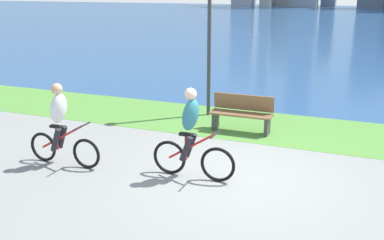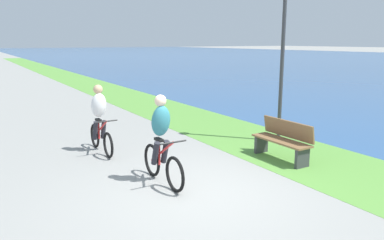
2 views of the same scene
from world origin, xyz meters
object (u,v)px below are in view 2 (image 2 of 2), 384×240
at_px(cyclist_lead, 162,140).
at_px(bench_near_path, 283,140).
at_px(cyclist_trailing, 100,119).
at_px(lamppost_tall, 283,36).

xyz_separation_m(cyclist_lead, bench_near_path, (0.12, 3.01, -0.39)).
relative_size(cyclist_lead, bench_near_path, 1.13).
distance_m(cyclist_trailing, bench_near_path, 4.34).
bearing_deg(bench_near_path, cyclist_trailing, -128.89).
relative_size(cyclist_lead, cyclist_trailing, 1.03).
distance_m(bench_near_path, lamppost_tall, 2.86).
height_order(bench_near_path, lamppost_tall, lamppost_tall).
xyz_separation_m(bench_near_path, lamppost_tall, (-1.25, 1.08, 2.34)).
relative_size(cyclist_trailing, bench_near_path, 1.10).
bearing_deg(cyclist_trailing, bench_near_path, 51.11).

